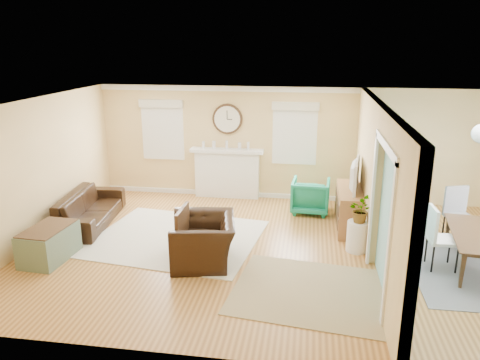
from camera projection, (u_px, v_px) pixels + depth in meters
name	position (u px, v px, depth m)	size (l,w,h in m)	color
floor	(282.00, 252.00, 8.23)	(9.00, 9.00, 0.00)	brown
wall_back	(292.00, 144.00, 10.70)	(9.00, 0.02, 2.60)	tan
wall_front	(267.00, 261.00, 5.02)	(9.00, 0.02, 2.60)	tan
wall_left	(37.00, 171.00, 8.51)	(0.02, 6.00, 2.60)	tan
ceiling	(286.00, 104.00, 7.49)	(9.00, 6.00, 0.02)	white
partition	(375.00, 177.00, 7.89)	(0.17, 6.00, 2.60)	tan
fireplace	(227.00, 172.00, 11.01)	(1.70, 0.30, 1.17)	white
wall_clock	(227.00, 119.00, 10.73)	(0.70, 0.07, 0.70)	#4C331F
window_left	(163.00, 126.00, 11.00)	(1.05, 0.13, 1.42)	white
window_right	(295.00, 129.00, 10.55)	(1.05, 0.13, 1.42)	white
rug_cream	(176.00, 238.00, 8.80)	(2.99, 2.59, 0.02)	beige
rug_jute	(314.00, 292.00, 6.91)	(2.35, 1.92, 0.01)	tan
rug_grey	(480.00, 268.00, 7.63)	(2.23, 2.79, 0.01)	slate
sofa	(89.00, 209.00, 9.44)	(2.18, 0.85, 0.64)	black
eames_chair	(203.00, 240.00, 7.77)	(1.18, 1.03, 0.77)	black
green_chair	(310.00, 196.00, 10.06)	(0.78, 0.80, 0.73)	#157E4C
trunk	(49.00, 244.00, 7.88)	(0.68, 1.04, 0.58)	slate
credenza	(349.00, 209.00, 9.20)	(0.49, 1.44, 0.80)	olive
tv	(351.00, 175.00, 9.01)	(1.03, 0.13, 0.59)	black
garden_stool	(357.00, 236.00, 8.20)	(0.37, 0.37, 0.55)	white
potted_plant	(359.00, 210.00, 8.06)	(0.41, 0.36, 0.46)	#337F33
dining_chair_n	(461.00, 211.00, 8.49)	(0.56, 0.56, 1.02)	slate
dining_chair_w	(444.00, 233.00, 7.48)	(0.49, 0.49, 1.04)	white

